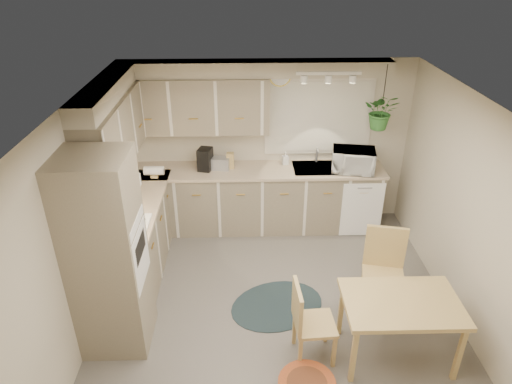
# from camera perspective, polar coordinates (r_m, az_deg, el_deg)

# --- Properties ---
(floor) EXTENTS (4.20, 4.20, 0.00)m
(floor) POSITION_cam_1_polar(r_m,az_deg,el_deg) (5.42, 2.53, -14.38)
(floor) COLOR #605C55
(floor) RESTS_ON ground
(ceiling) EXTENTS (4.20, 4.20, 0.00)m
(ceiling) POSITION_cam_1_polar(r_m,az_deg,el_deg) (4.20, 3.22, 10.59)
(ceiling) COLOR white
(ceiling) RESTS_ON wall_back
(wall_back) EXTENTS (4.00, 0.04, 2.40)m
(wall_back) POSITION_cam_1_polar(r_m,az_deg,el_deg) (6.58, 1.49, 6.09)
(wall_back) COLOR #BDB49C
(wall_back) RESTS_ON floor
(wall_left) EXTENTS (0.04, 4.20, 2.40)m
(wall_left) POSITION_cam_1_polar(r_m,az_deg,el_deg) (4.97, -20.88, -3.64)
(wall_left) COLOR #BDB49C
(wall_left) RESTS_ON floor
(wall_right) EXTENTS (0.04, 4.20, 2.40)m
(wall_right) POSITION_cam_1_polar(r_m,az_deg,el_deg) (5.24, 25.22, -2.84)
(wall_right) COLOR #BDB49C
(wall_right) RESTS_ON floor
(base_cab_left) EXTENTS (0.60, 1.85, 0.90)m
(base_cab_left) POSITION_cam_1_polar(r_m,az_deg,el_deg) (5.98, -14.52, -5.40)
(base_cab_left) COLOR gray
(base_cab_left) RESTS_ON floor
(base_cab_back) EXTENTS (3.60, 0.60, 0.90)m
(base_cab_back) POSITION_cam_1_polar(r_m,az_deg,el_deg) (6.62, -0.19, -0.93)
(base_cab_back) COLOR gray
(base_cab_back) RESTS_ON floor
(counter_left) EXTENTS (0.64, 1.89, 0.04)m
(counter_left) POSITION_cam_1_polar(r_m,az_deg,el_deg) (5.74, -14.98, -1.47)
(counter_left) COLOR #C4A78F
(counter_left) RESTS_ON base_cab_left
(counter_back) EXTENTS (3.64, 0.64, 0.04)m
(counter_back) POSITION_cam_1_polar(r_m,az_deg,el_deg) (6.40, -0.19, 2.71)
(counter_back) COLOR #C4A78F
(counter_back) RESTS_ON base_cab_back
(oven_stack) EXTENTS (0.65, 0.65, 2.10)m
(oven_stack) POSITION_cam_1_polar(r_m,az_deg,el_deg) (4.65, -18.10, -7.65)
(oven_stack) COLOR gray
(oven_stack) RESTS_ON floor
(wall_oven_face) EXTENTS (0.02, 0.56, 0.58)m
(wall_oven_face) POSITION_cam_1_polar(r_m,az_deg,el_deg) (4.57, -14.22, -7.73)
(wall_oven_face) COLOR white
(wall_oven_face) RESTS_ON oven_stack
(upper_cab_left) EXTENTS (0.35, 2.00, 0.75)m
(upper_cab_left) POSITION_cam_1_polar(r_m,az_deg,el_deg) (5.52, -17.24, 7.38)
(upper_cab_left) COLOR gray
(upper_cab_left) RESTS_ON wall_left
(upper_cab_back) EXTENTS (2.00, 0.35, 0.75)m
(upper_cab_back) POSITION_cam_1_polar(r_m,az_deg,el_deg) (6.23, -7.74, 10.68)
(upper_cab_back) COLOR gray
(upper_cab_back) RESTS_ON wall_back
(soffit_left) EXTENTS (0.30, 2.00, 0.20)m
(soffit_left) POSITION_cam_1_polar(r_m,az_deg,el_deg) (5.39, -18.22, 12.08)
(soffit_left) COLOR #BDB49C
(soffit_left) RESTS_ON wall_left
(soffit_back) EXTENTS (3.60, 0.30, 0.20)m
(soffit_back) POSITION_cam_1_polar(r_m,az_deg,el_deg) (6.10, -0.25, 15.18)
(soffit_back) COLOR #BDB49C
(soffit_back) RESTS_ON wall_back
(cooktop) EXTENTS (0.52, 0.58, 0.02)m
(cooktop) POSITION_cam_1_polar(r_m,az_deg,el_deg) (5.25, -16.16, -4.32)
(cooktop) COLOR white
(cooktop) RESTS_ON counter_left
(range_hood) EXTENTS (0.40, 0.60, 0.14)m
(range_hood) POSITION_cam_1_polar(r_m,az_deg,el_deg) (5.03, -17.06, 0.07)
(range_hood) COLOR white
(range_hood) RESTS_ON upper_cab_left
(window_blinds) EXTENTS (1.40, 0.02, 1.00)m
(window_blinds) POSITION_cam_1_polar(r_m,az_deg,el_deg) (6.49, 7.81, 9.29)
(window_blinds) COLOR white
(window_blinds) RESTS_ON wall_back
(window_frame) EXTENTS (1.50, 0.02, 1.10)m
(window_frame) POSITION_cam_1_polar(r_m,az_deg,el_deg) (6.50, 7.80, 9.31)
(window_frame) COLOR beige
(window_frame) RESTS_ON wall_back
(sink) EXTENTS (0.70, 0.48, 0.10)m
(sink) POSITION_cam_1_polar(r_m,az_deg,el_deg) (6.50, 7.77, 2.66)
(sink) COLOR #A2A3A9
(sink) RESTS_ON counter_back
(dishwasher_front) EXTENTS (0.58, 0.02, 0.83)m
(dishwasher_front) POSITION_cam_1_polar(r_m,az_deg,el_deg) (6.57, 13.09, -2.22)
(dishwasher_front) COLOR white
(dishwasher_front) RESTS_ON base_cab_back
(track_light_bar) EXTENTS (0.80, 0.04, 0.04)m
(track_light_bar) POSITION_cam_1_polar(r_m,az_deg,el_deg) (5.79, 9.08, 14.46)
(track_light_bar) COLOR white
(track_light_bar) RESTS_ON ceiling
(wall_clock) EXTENTS (0.30, 0.03, 0.30)m
(wall_clock) POSITION_cam_1_polar(r_m,az_deg,el_deg) (6.26, 3.03, 14.35)
(wall_clock) COLOR gold
(wall_clock) RESTS_ON wall_back
(dining_table) EXTENTS (1.11, 0.75, 0.70)m
(dining_table) POSITION_cam_1_polar(r_m,az_deg,el_deg) (4.90, 17.22, -16.00)
(dining_table) COLOR tan
(dining_table) RESTS_ON floor
(chair_left) EXTENTS (0.43, 0.43, 0.87)m
(chair_left) POSITION_cam_1_polar(r_m,az_deg,el_deg) (4.67, 7.39, -15.81)
(chair_left) COLOR tan
(chair_left) RESTS_ON floor
(chair_back) EXTENTS (0.56, 0.56, 1.00)m
(chair_back) POSITION_cam_1_polar(r_m,az_deg,el_deg) (5.26, 15.64, -10.08)
(chair_back) COLOR tan
(chair_back) RESTS_ON floor
(braided_rug) EXTENTS (1.32, 1.16, 0.01)m
(braided_rug) POSITION_cam_1_polar(r_m,az_deg,el_deg) (5.46, 2.64, -13.96)
(braided_rug) COLOR black
(braided_rug) RESTS_ON floor
(microwave) EXTENTS (0.62, 0.42, 0.39)m
(microwave) POSITION_cam_1_polar(r_m,az_deg,el_deg) (6.40, 12.07, 4.19)
(microwave) COLOR white
(microwave) RESTS_ON counter_back
(soap_bottle) EXTENTS (0.12, 0.20, 0.09)m
(soap_bottle) POSITION_cam_1_polar(r_m,az_deg,el_deg) (6.54, 3.67, 3.85)
(soap_bottle) COLOR white
(soap_bottle) RESTS_ON counter_back
(hanging_plant) EXTENTS (0.55, 0.59, 0.38)m
(hanging_plant) POSITION_cam_1_polar(r_m,az_deg,el_deg) (6.27, 15.36, 9.23)
(hanging_plant) COLOR #316F2C
(hanging_plant) RESTS_ON ceiling
(coffee_maker) EXTENTS (0.22, 0.25, 0.31)m
(coffee_maker) POSITION_cam_1_polar(r_m,az_deg,el_deg) (6.35, -6.37, 4.09)
(coffee_maker) COLOR black
(coffee_maker) RESTS_ON counter_back
(toaster) EXTENTS (0.30, 0.20, 0.17)m
(toaster) POSITION_cam_1_polar(r_m,az_deg,el_deg) (6.39, -4.55, 3.60)
(toaster) COLOR #A2A3A9
(toaster) RESTS_ON counter_back
(knife_block) EXTENTS (0.10, 0.10, 0.22)m
(knife_block) POSITION_cam_1_polar(r_m,az_deg,el_deg) (6.40, -3.24, 3.96)
(knife_block) COLOR tan
(knife_block) RESTS_ON counter_back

